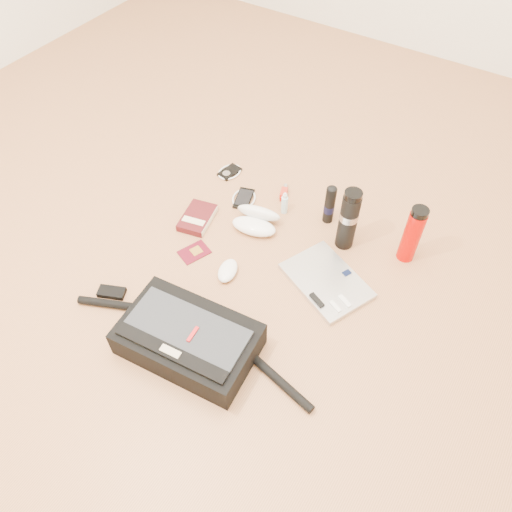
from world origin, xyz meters
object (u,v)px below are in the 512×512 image
object	(u,v)px
laptop	(326,281)
thermos_red	(412,234)
book	(198,218)
messenger_bag	(188,339)
thermos_black	(348,219)

from	to	relation	value
laptop	thermos_red	bearing A→B (deg)	78.93
book	thermos_red	xyz separation A→B (m)	(0.80, 0.28, 0.11)
laptop	thermos_red	distance (m)	0.36
messenger_bag	thermos_red	xyz separation A→B (m)	(0.46, 0.77, 0.07)
thermos_black	thermos_red	world-z (taller)	thermos_black
thermos_black	thermos_red	size ratio (longest dim) A/B	1.08
messenger_bag	thermos_black	world-z (taller)	thermos_black
messenger_bag	laptop	distance (m)	0.56
thermos_black	laptop	bearing A→B (deg)	-81.29
laptop	messenger_bag	bearing A→B (deg)	-94.07
messenger_bag	book	size ratio (longest dim) A/B	4.74
book	thermos_red	size ratio (longest dim) A/B	0.76
messenger_bag	book	xyz separation A→B (m)	(-0.34, 0.49, -0.04)
messenger_bag	thermos_black	xyz separation A→B (m)	(0.23, 0.71, 0.08)
messenger_bag	laptop	bearing A→B (deg)	56.24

